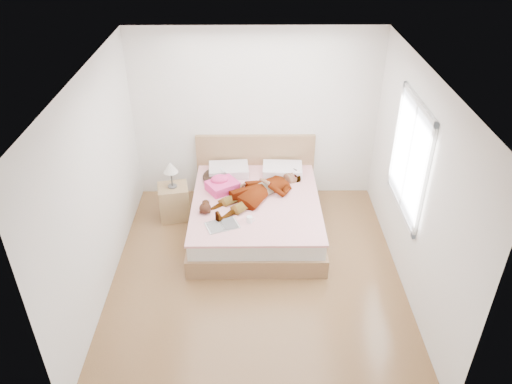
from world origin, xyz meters
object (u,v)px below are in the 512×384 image
plush_toy (205,207)px  towel (222,184)px  coffee_mug (250,219)px  woman (258,189)px  phone (223,170)px  magazine (222,225)px  bed (256,210)px  nightstand (174,199)px

plush_toy → towel: bearing=70.7°
towel → coffee_mug: size_ratio=4.51×
woman → phone: (-0.50, 0.40, 0.07)m
towel → magazine: 0.87m
coffee_mug → phone: bearing=110.6°
bed → plush_toy: bearing=-151.4°
phone → plush_toy: 0.82m
woman → bed: (-0.03, -0.02, -0.35)m
towel → magazine: size_ratio=1.10×
nightstand → magazine: bearing=-51.2°
towel → plush_toy: bearing=-109.3°
bed → towel: bearing=159.1°
bed → towel: 0.60m
magazine → plush_toy: 0.40m
woman → bed: size_ratio=0.79×
coffee_mug → nightstand: bearing=141.9°
bed → nightstand: bearing=167.8°
phone → plush_toy: phone is taller
phone → towel: towel is taller
bed → magazine: bed is taller
towel → coffee_mug: towel is taller
phone → woman: bearing=-79.0°
phone → coffee_mug: (0.39, -1.03, -0.14)m
towel → nightstand: nightstand is taller
woman → plush_toy: woman is taller
woman → coffee_mug: size_ratio=14.28×
bed → nightstand: 1.22m
bed → phone: bearing=138.4°
magazine → nightstand: nightstand is taller
nightstand → phone: bearing=12.8°
coffee_mug → plush_toy: size_ratio=0.48×
phone → towel: bearing=-131.6°
bed → towel: size_ratio=4.00×
magazine → nightstand: (-0.76, 0.94, -0.22)m
magazine → phone: bearing=92.0°
woman → towel: woman is taller
plush_toy → nightstand: 0.86m
woman → bed: 0.35m
magazine → plush_toy: size_ratio=1.98×
magazine → coffee_mug: (0.35, 0.07, 0.04)m
towel → magazine: bearing=-87.0°
plush_toy → nightstand: size_ratio=0.26×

